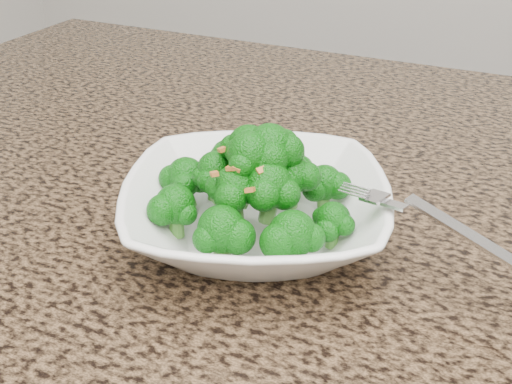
% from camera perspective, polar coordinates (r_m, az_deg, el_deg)
% --- Properties ---
extents(granite_counter, '(1.64, 1.04, 0.03)m').
position_cam_1_polar(granite_counter, '(0.65, 12.24, -4.01)').
color(granite_counter, brown).
rests_on(granite_counter, cabinet).
extents(bowl, '(0.32, 0.32, 0.06)m').
position_cam_1_polar(bowl, '(0.60, 0.00, -1.69)').
color(bowl, white).
rests_on(bowl, granite_counter).
extents(broccoli_pile, '(0.21, 0.21, 0.07)m').
position_cam_1_polar(broccoli_pile, '(0.56, 0.00, 4.08)').
color(broccoli_pile, '#0D660B').
rests_on(broccoli_pile, bowl).
extents(garlic_topping, '(0.13, 0.13, 0.01)m').
position_cam_1_polar(garlic_topping, '(0.55, 0.00, 7.78)').
color(garlic_topping, '#B56D2C').
rests_on(garlic_topping, broccoli_pile).
extents(fork, '(0.18, 0.08, 0.01)m').
position_cam_1_polar(fork, '(0.54, 12.61, -1.25)').
color(fork, silver).
rests_on(fork, bowl).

